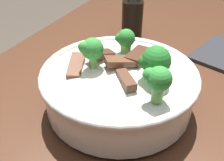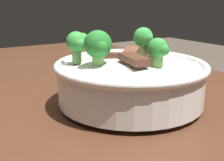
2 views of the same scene
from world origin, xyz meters
name	(u,v)px [view 2 (image 2 of 2)]	position (x,y,z in m)	size (l,w,h in m)	color
rice_bowl	(130,77)	(0.00, 0.08, 0.82)	(0.26, 0.26, 0.13)	white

